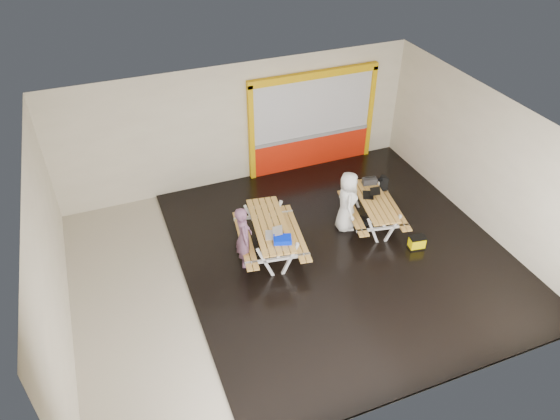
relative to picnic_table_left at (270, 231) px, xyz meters
name	(u,v)px	position (x,y,z in m)	size (l,w,h in m)	color
room	(295,205)	(0.35, -0.63, 1.09)	(10.02, 8.02, 3.52)	beige
deck	(341,252)	(1.60, -0.63, -0.64)	(7.50, 7.98, 0.05)	black
kiosk	(312,123)	(2.55, 3.30, 0.78)	(3.88, 0.16, 3.00)	red
picnic_table_left	(270,231)	(0.00, 0.00, 0.00)	(1.79, 2.38, 0.87)	gold
picnic_table_right	(373,206)	(2.82, 0.06, -0.06)	(1.67, 2.17, 0.78)	gold
person_left	(244,237)	(-0.73, -0.26, 0.24)	(0.57, 0.37, 1.56)	#68445C
person_right	(347,202)	(2.12, 0.20, 0.16)	(0.80, 0.52, 1.64)	white
laptop_left	(273,234)	(-0.08, -0.41, 0.26)	(0.48, 0.45, 0.16)	silver
laptop_right	(371,194)	(2.83, 0.27, 0.18)	(0.54, 0.52, 0.18)	black
blue_pouch	(282,240)	(0.04, -0.69, 0.26)	(0.40, 0.28, 0.12)	#001EE0
toolbox	(370,181)	(3.07, 0.76, 0.20)	(0.40, 0.25, 0.21)	black
backpack	(383,183)	(3.47, 0.74, 0.06)	(0.27, 0.19, 0.42)	black
dark_case	(361,222)	(2.55, 0.14, -0.55)	(0.35, 0.26, 0.13)	black
fluke_bag	(417,243)	(3.35, -1.19, -0.45)	(0.42, 0.30, 0.33)	black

